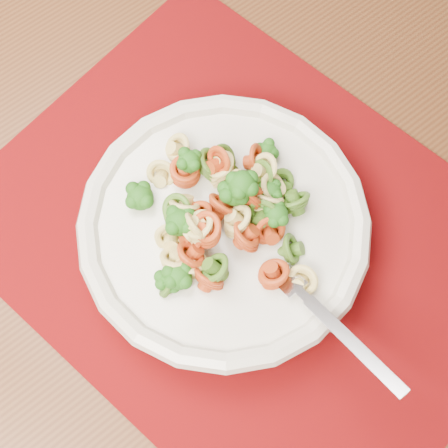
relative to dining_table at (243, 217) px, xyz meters
The scene contains 5 objects.
dining_table is the anchor object (origin of this frame).
placemat 0.14m from the dining_table, 55.25° to the right, with size 0.50×0.39×0.00m, color #5E0604.
pasta_bowl 0.17m from the dining_table, 72.91° to the right, with size 0.27×0.27×0.05m.
pasta_broccoli_heap 0.18m from the dining_table, 72.91° to the right, with size 0.23×0.23×0.06m, color #E0C86F, non-canonical shape.
fork 0.21m from the dining_table, 39.45° to the right, with size 0.19×0.02×0.01m, color silver, non-canonical shape.
Camera 1 is at (0.24, 0.26, 1.33)m, focal length 50.00 mm.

